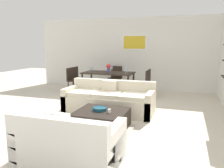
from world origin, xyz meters
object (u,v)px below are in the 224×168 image
(dining_chair_right_far, at_px, (146,80))
(dining_chair_left_near, at_px, (73,78))
(candle_jar, at_px, (109,111))
(wine_glass_left_far, at_px, (92,68))
(wine_glass_right_far, at_px, (127,69))
(loveseat_white, at_px, (69,143))
(decorative_bowl, at_px, (100,109))
(centerpiece_vase, at_px, (108,67))
(coffee_table, at_px, (102,120))
(dining_chair_left_far, at_px, (78,77))
(dining_table, at_px, (108,74))
(wine_glass_right_near, at_px, (126,70))
(dining_chair_head, at_px, (116,76))
(sofa_beige, at_px, (109,101))
(wine_glass_head, at_px, (112,68))
(wine_glass_left_near, at_px, (90,69))
(dining_chair_right_near, at_px, (143,82))

(dining_chair_right_far, xyz_separation_m, dining_chair_left_near, (-2.56, -0.41, 0.00))
(candle_jar, xyz_separation_m, wine_glass_left_far, (-1.84, 3.45, 0.44))
(wine_glass_right_far, bearing_deg, loveseat_white, -85.61)
(decorative_bowl, height_order, centerpiece_vase, centerpiece_vase)
(coffee_table, xyz_separation_m, wine_glass_left_far, (-1.65, 3.37, 0.67))
(decorative_bowl, relative_size, dining_chair_right_far, 0.33)
(loveseat_white, distance_m, wine_glass_left_far, 5.07)
(dining_chair_left_near, relative_size, dining_chair_left_far, 1.00)
(dining_table, height_order, wine_glass_right_near, wine_glass_right_near)
(coffee_table, xyz_separation_m, dining_chair_head, (-0.99, 4.11, 0.31))
(sofa_beige, xyz_separation_m, dining_chair_left_far, (-2.03, 2.28, 0.21))
(dining_chair_left_far, bearing_deg, dining_chair_left_near, -90.00)
(candle_jar, bearing_deg, loveseat_white, -97.21)
(loveseat_white, height_order, candle_jar, loveseat_white)
(decorative_bowl, height_order, dining_chair_right_far, dining_chair_right_far)
(wine_glass_right_far, bearing_deg, wine_glass_head, 156.90)
(wine_glass_right_near, bearing_deg, coffee_table, -83.90)
(coffee_table, distance_m, dining_chair_left_near, 3.82)
(wine_glass_head, xyz_separation_m, wine_glass_left_near, (-0.66, -0.50, 0.00))
(candle_jar, xyz_separation_m, wine_glass_left_near, (-1.84, 3.22, 0.45))
(dining_chair_left_far, distance_m, centerpiece_vase, 1.38)
(dining_chair_right_near, distance_m, wine_glass_head, 1.46)
(dining_chair_left_far, distance_m, wine_glass_right_far, 1.97)
(wine_glass_head, bearing_deg, coffee_table, -74.79)
(dining_chair_right_far, relative_size, wine_glass_right_near, 5.46)
(dining_chair_left_far, distance_m, wine_glass_head, 1.34)
(loveseat_white, height_order, wine_glass_head, wine_glass_head)
(wine_glass_right_near, distance_m, wine_glass_left_near, 1.31)
(candle_jar, bearing_deg, wine_glass_head, 107.64)
(centerpiece_vase, bearing_deg, decorative_bowl, -73.89)
(coffee_table, xyz_separation_m, dining_table, (-0.99, 3.26, 0.49))
(loveseat_white, distance_m, coffee_table, 1.38)
(sofa_beige, distance_m, dining_table, 2.24)
(dining_chair_head, height_order, dining_chair_right_near, same)
(dining_table, distance_m, dining_chair_head, 0.88)
(coffee_table, relative_size, dining_chair_left_far, 1.14)
(candle_jar, height_order, dining_chair_left_far, dining_chair_left_far)
(dining_chair_right_near, xyz_separation_m, centerpiece_vase, (-1.26, 0.18, 0.42))
(dining_chair_left_far, height_order, centerpiece_vase, centerpiece_vase)
(sofa_beige, height_order, coffee_table, sofa_beige)
(wine_glass_left_near, bearing_deg, wine_glass_head, 37.49)
(coffee_table, relative_size, dining_chair_left_near, 1.14)
(dining_chair_left_near, distance_m, centerpiece_vase, 1.37)
(candle_jar, bearing_deg, dining_chair_right_near, 88.27)
(coffee_table, height_order, candle_jar, candle_jar)
(decorative_bowl, relative_size, dining_chair_left_near, 0.33)
(dining_chair_right_far, relative_size, dining_chair_left_far, 1.00)
(sofa_beige, relative_size, dining_chair_left_near, 2.55)
(decorative_bowl, xyz_separation_m, dining_table, (-0.94, 3.23, 0.26))
(wine_glass_head, height_order, wine_glass_left_far, wine_glass_head)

